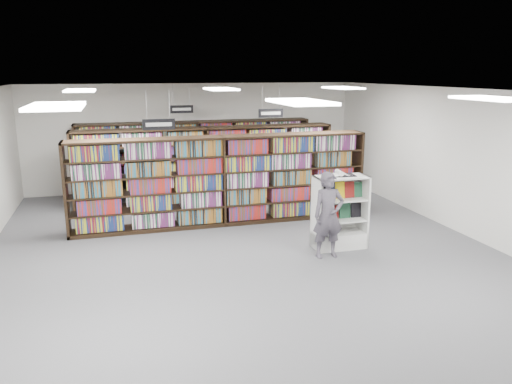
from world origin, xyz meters
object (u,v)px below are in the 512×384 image
object	(u,v)px
bookshelf_row_near	(222,181)
open_book	(340,174)
endcap_display	(339,223)
shopper	(328,215)

from	to	relation	value
bookshelf_row_near	open_book	world-z (taller)	bookshelf_row_near
endcap_display	shopper	world-z (taller)	shopper
bookshelf_row_near	endcap_display	xyz separation A→B (m)	(1.95, -2.23, -0.55)
bookshelf_row_near	open_book	distance (m)	2.98
endcap_display	open_book	xyz separation A→B (m)	(-0.00, 0.03, 1.04)
endcap_display	open_book	distance (m)	1.04
endcap_display	shopper	size ratio (longest dim) A/B	0.89
bookshelf_row_near	shopper	size ratio (longest dim) A/B	4.14
bookshelf_row_near	shopper	bearing A→B (deg)	-60.84
open_book	shopper	bearing A→B (deg)	-125.18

